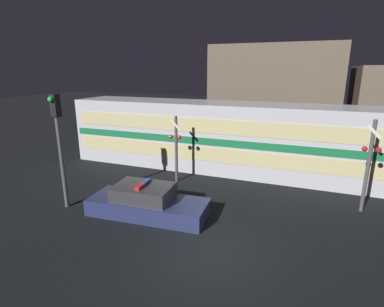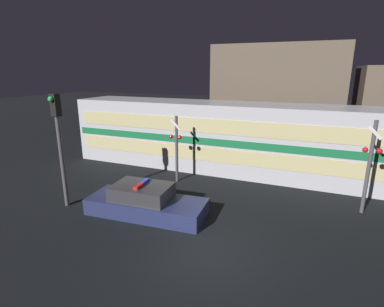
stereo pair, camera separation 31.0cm
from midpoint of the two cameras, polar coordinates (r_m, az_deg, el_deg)
The scene contains 7 objects.
ground_plane at distance 10.39m, azimuth 3.33°, elevation -18.22°, with size 120.00×120.00×0.00m, color black.
train at distance 17.82m, azimuth 6.54°, elevation 3.18°, with size 18.82×3.13×3.97m.
police_car at distance 12.64m, azimuth -8.14°, elevation -9.23°, with size 5.02×2.17×1.38m.
crossing_signal_near at distance 14.05m, azimuth 31.26°, elevation -1.76°, with size 0.71×0.33×3.91m.
crossing_signal_far at distance 15.65m, azimuth -2.43°, elevation 1.36°, with size 0.71×0.33×3.53m.
traffic_light_corner at distance 13.59m, azimuth -23.35°, elevation 2.49°, with size 0.30×0.46×4.87m.
building_left at distance 25.59m, azimuth 16.15°, elevation 10.67°, with size 10.00×4.10×7.73m.
Camera 2 is at (2.93, -8.12, 5.77)m, focal length 28.00 mm.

